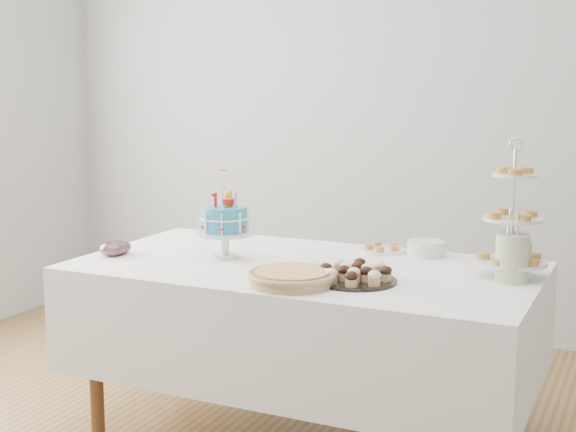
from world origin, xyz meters
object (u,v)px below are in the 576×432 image
at_px(pie, 292,277).
at_px(jam_bowl_b, 112,249).
at_px(tiered_stand, 513,220).
at_px(pastry_plate, 383,248).
at_px(jam_bowl_a, 119,247).
at_px(birthday_cake, 225,234).
at_px(table, 304,317).
at_px(utensil_pitcher, 512,256).
at_px(cupcake_tray, 356,273).
at_px(plate_stack, 426,248).

relative_size(pie, jam_bowl_b, 3.07).
relative_size(pie, tiered_stand, 0.63).
xyz_separation_m(tiered_stand, pastry_plate, (-0.61, 0.25, -0.22)).
bearing_deg(jam_bowl_b, pie, -7.77).
xyz_separation_m(tiered_stand, jam_bowl_a, (-1.66, -0.30, -0.20)).
xyz_separation_m(birthday_cake, pie, (0.46, -0.30, -0.07)).
bearing_deg(table, birthday_cake, -176.27).
bearing_deg(utensil_pitcher, jam_bowl_b, 170.07).
bearing_deg(tiered_stand, jam_bowl_a, -169.80).
bearing_deg(table, cupcake_tray, -32.06).
relative_size(pie, jam_bowl_a, 3.18).
height_order(table, plate_stack, plate_stack).
height_order(table, cupcake_tray, cupcake_tray).
bearing_deg(table, tiered_stand, 10.27).
bearing_deg(utensil_pitcher, cupcake_tray, -173.59).
relative_size(table, jam_bowl_a, 17.76).
relative_size(tiered_stand, plate_stack, 3.30).
xyz_separation_m(birthday_cake, jam_bowl_a, (-0.47, -0.13, -0.07)).
bearing_deg(birthday_cake, pie, -56.38).
height_order(birthday_cake, pastry_plate, birthday_cake).
relative_size(cupcake_tray, tiered_stand, 0.58).
height_order(cupcake_tray, jam_bowl_b, cupcake_tray).
height_order(tiered_stand, plate_stack, tiered_stand).
distance_m(birthday_cake, plate_stack, 0.89).
bearing_deg(pie, utensil_pitcher, 28.15).
bearing_deg(tiered_stand, pie, -146.80).
bearing_deg(cupcake_tray, table, 147.94).
relative_size(pastry_plate, jam_bowl_b, 1.93).
bearing_deg(birthday_cake, plate_stack, 5.33).
bearing_deg(plate_stack, pastry_plate, 180.00).
xyz_separation_m(pie, tiered_stand, (0.73, 0.48, 0.20)).
bearing_deg(cupcake_tray, pie, -145.49).
height_order(tiered_stand, pastry_plate, tiered_stand).
relative_size(birthday_cake, utensil_pitcher, 1.35).
xyz_separation_m(birthday_cake, jam_bowl_b, (-0.47, -0.18, -0.07)).
distance_m(pie, pastry_plate, 0.74).
relative_size(pie, utensil_pitcher, 1.20).
distance_m(tiered_stand, pastry_plate, 0.69).
relative_size(table, pastry_plate, 8.89).
height_order(birthday_cake, plate_stack, birthday_cake).
bearing_deg(pastry_plate, plate_stack, 0.00).
bearing_deg(jam_bowl_a, jam_bowl_b, -90.00).
bearing_deg(jam_bowl_a, utensil_pitcher, 7.53).
distance_m(table, plate_stack, 0.63).
xyz_separation_m(birthday_cake, utensil_pitcher, (1.21, 0.10, -0.00)).
relative_size(table, birthday_cake, 4.97).
xyz_separation_m(table, pastry_plate, (0.21, 0.40, 0.24)).
height_order(tiered_stand, jam_bowl_b, tiered_stand).
relative_size(table, plate_stack, 11.54).
distance_m(birthday_cake, jam_bowl_a, 0.49).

